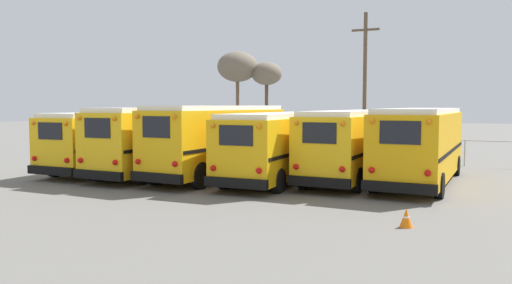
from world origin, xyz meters
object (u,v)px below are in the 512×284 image
at_px(school_bus_2, 220,138).
at_px(bare_tree_0, 238,67).
at_px(school_bus_1, 167,138).
at_px(school_bus_4, 355,141).
at_px(school_bus_3, 286,142).
at_px(school_bus_5, 421,143).
at_px(traffic_cone, 406,218).
at_px(utility_pole, 365,82).
at_px(bare_tree_1, 267,75).
at_px(school_bus_0, 123,138).

relative_size(school_bus_2, bare_tree_0, 1.17).
bearing_deg(school_bus_1, school_bus_4, 14.91).
relative_size(school_bus_3, school_bus_5, 1.12).
bearing_deg(traffic_cone, bare_tree_0, 124.82).
relative_size(school_bus_1, traffic_cone, 18.60).
xyz_separation_m(school_bus_3, school_bus_5, (5.77, 0.79, 0.10)).
distance_m(school_bus_5, utility_pole, 12.25).
height_order(bare_tree_0, bare_tree_1, bare_tree_0).
xyz_separation_m(school_bus_0, school_bus_3, (8.66, 0.78, 0.01)).
bearing_deg(bare_tree_1, school_bus_2, -72.37).
bearing_deg(bare_tree_0, school_bus_0, -80.49).
relative_size(school_bus_5, bare_tree_1, 1.32).
relative_size(school_bus_3, bare_tree_1, 1.48).
xyz_separation_m(school_bus_0, school_bus_5, (14.43, 1.57, 0.11)).
relative_size(school_bus_2, school_bus_3, 0.89).
bearing_deg(school_bus_2, bare_tree_1, 107.63).
distance_m(school_bus_2, bare_tree_1, 22.15).
bearing_deg(school_bus_3, utility_pole, 85.00).
relative_size(school_bus_2, school_bus_5, 1.00).
bearing_deg(school_bus_0, utility_pole, 52.06).
relative_size(school_bus_0, school_bus_5, 1.02).
bearing_deg(school_bus_3, bare_tree_0, 122.26).
xyz_separation_m(school_bus_1, bare_tree_1, (-3.70, 20.81, 4.28)).
relative_size(school_bus_4, utility_pole, 1.12).
bearing_deg(school_bus_4, bare_tree_1, 123.74).
relative_size(school_bus_5, utility_pole, 1.01).
xyz_separation_m(school_bus_2, bare_tree_0, (-9.08, 19.94, 4.91)).
relative_size(school_bus_1, school_bus_3, 0.90).
xyz_separation_m(school_bus_5, bare_tree_1, (-15.24, 18.96, 4.30)).
relative_size(school_bus_5, traffic_cone, 18.45).
bearing_deg(school_bus_4, school_bus_3, -156.61).
xyz_separation_m(utility_pole, bare_tree_1, (-10.49, 8.12, 1.15)).
bearing_deg(school_bus_0, traffic_cone, -23.67).
relative_size(school_bus_0, school_bus_1, 1.01).
distance_m(school_bus_0, school_bus_3, 8.69).
bearing_deg(school_bus_5, school_bus_0, -173.78).
height_order(school_bus_0, school_bus_3, school_bus_3).
height_order(school_bus_2, traffic_cone, school_bus_2).
height_order(bare_tree_0, traffic_cone, bare_tree_0).
relative_size(bare_tree_0, bare_tree_1, 1.14).
relative_size(school_bus_0, traffic_cone, 18.87).
relative_size(school_bus_5, bare_tree_0, 1.16).
height_order(utility_pole, traffic_cone, utility_pole).
distance_m(school_bus_3, school_bus_4, 3.14).
relative_size(school_bus_0, utility_pole, 1.04).
xyz_separation_m(school_bus_4, bare_tree_1, (-12.36, 18.50, 4.34)).
relative_size(school_bus_3, bare_tree_0, 1.31).
xyz_separation_m(school_bus_1, school_bus_2, (2.89, 0.08, 0.06)).
relative_size(school_bus_3, traffic_cone, 20.70).
relative_size(school_bus_4, school_bus_5, 1.10).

